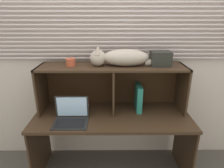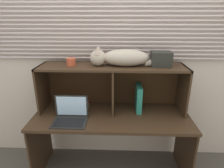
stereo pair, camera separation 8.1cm
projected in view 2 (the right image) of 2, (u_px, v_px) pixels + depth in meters
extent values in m
cube|color=beige|center=(113.00, 59.00, 2.17)|extent=(4.40, 0.04, 2.50)
cube|color=silver|center=(113.00, 58.00, 2.12)|extent=(3.44, 0.02, 0.01)
cube|color=silver|center=(113.00, 54.00, 2.10)|extent=(3.44, 0.02, 0.01)
cube|color=silver|center=(113.00, 50.00, 2.09)|extent=(3.44, 0.02, 0.01)
cube|color=silver|center=(113.00, 46.00, 2.07)|extent=(3.44, 0.02, 0.01)
cube|color=silver|center=(113.00, 42.00, 2.06)|extent=(3.44, 0.02, 0.01)
cube|color=silver|center=(113.00, 37.00, 2.04)|extent=(3.44, 0.02, 0.01)
cube|color=silver|center=(113.00, 33.00, 2.03)|extent=(3.44, 0.02, 0.01)
cube|color=silver|center=(113.00, 29.00, 2.01)|extent=(3.44, 0.02, 0.01)
cube|color=silver|center=(113.00, 25.00, 2.00)|extent=(3.44, 0.02, 0.01)
cube|color=silver|center=(113.00, 20.00, 1.98)|extent=(3.44, 0.02, 0.01)
cube|color=silver|center=(113.00, 16.00, 1.97)|extent=(3.44, 0.02, 0.01)
cube|color=silver|center=(113.00, 11.00, 1.95)|extent=(3.44, 0.02, 0.01)
cube|color=silver|center=(113.00, 6.00, 1.94)|extent=(3.44, 0.02, 0.01)
cube|color=silver|center=(113.00, 2.00, 1.92)|extent=(3.44, 0.02, 0.01)
cube|color=#382618|center=(112.00, 116.00, 2.01)|extent=(1.63, 0.64, 0.03)
cube|color=#382618|center=(41.00, 143.00, 2.16)|extent=(0.02, 0.58, 0.70)
cube|color=#382618|center=(184.00, 146.00, 2.11)|extent=(0.02, 0.58, 0.70)
cube|color=#382618|center=(112.00, 67.00, 1.96)|extent=(1.52, 0.37, 0.02)
cube|color=#382618|center=(43.00, 87.00, 2.07)|extent=(0.02, 0.37, 0.50)
cube|color=#382618|center=(183.00, 89.00, 2.02)|extent=(0.02, 0.37, 0.50)
cube|color=#382618|center=(113.00, 89.00, 2.05)|extent=(0.02, 0.35, 0.48)
cube|color=#3B2414|center=(113.00, 83.00, 2.21)|extent=(1.52, 0.01, 0.50)
ellipsoid|color=#B2A395|center=(126.00, 58.00, 1.92)|extent=(0.47, 0.20, 0.17)
sphere|color=#B2A395|center=(98.00, 58.00, 1.94)|extent=(0.16, 0.16, 0.16)
cone|color=#B69F93|center=(97.00, 51.00, 1.87)|extent=(0.07, 0.07, 0.07)
cone|color=#B0A894|center=(98.00, 49.00, 1.95)|extent=(0.07, 0.07, 0.07)
cylinder|color=#B2A395|center=(158.00, 63.00, 1.93)|extent=(0.25, 0.07, 0.07)
cube|color=black|center=(70.00, 122.00, 1.86)|extent=(0.33, 0.24, 0.01)
cube|color=black|center=(72.00, 106.00, 1.93)|extent=(0.33, 0.01, 0.23)
cube|color=#ADD1F9|center=(72.00, 106.00, 1.92)|extent=(0.30, 0.00, 0.20)
cube|color=black|center=(69.00, 122.00, 1.85)|extent=(0.28, 0.17, 0.00)
cube|color=#25786C|center=(139.00, 98.00, 2.07)|extent=(0.05, 0.24, 0.29)
cube|color=tan|center=(80.00, 108.00, 2.14)|extent=(0.19, 0.23, 0.02)
cube|color=tan|center=(79.00, 106.00, 2.14)|extent=(0.19, 0.23, 0.02)
cube|color=tan|center=(79.00, 105.00, 2.12)|extent=(0.19, 0.23, 0.02)
cube|color=brown|center=(80.00, 104.00, 2.11)|extent=(0.19, 0.23, 0.01)
cylinder|color=#B74A2F|center=(71.00, 62.00, 1.96)|extent=(0.09, 0.09, 0.08)
cube|color=#252521|center=(161.00, 59.00, 1.92)|extent=(0.20, 0.16, 0.15)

